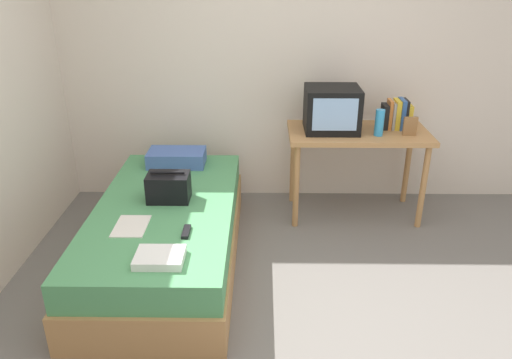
% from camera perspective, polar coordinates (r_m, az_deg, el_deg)
% --- Properties ---
extents(ground_plane, '(8.00, 8.00, 0.00)m').
position_cam_1_polar(ground_plane, '(3.14, 3.94, -17.19)').
color(ground_plane, slate).
extents(wall_back, '(5.20, 0.10, 2.60)m').
position_cam_1_polar(wall_back, '(4.42, 3.11, 14.08)').
color(wall_back, beige).
rests_on(wall_back, ground).
extents(bed, '(1.00, 2.00, 0.48)m').
position_cam_1_polar(bed, '(3.68, -10.27, -6.21)').
color(bed, '#B27F4C').
rests_on(bed, ground).
extents(desk, '(1.16, 0.60, 0.77)m').
position_cam_1_polar(desk, '(4.23, 11.68, 4.27)').
color(desk, '#B27F4C').
rests_on(desk, ground).
extents(tv, '(0.44, 0.39, 0.36)m').
position_cam_1_polar(tv, '(4.12, 8.78, 8.06)').
color(tv, black).
rests_on(tv, desk).
extents(water_bottle, '(0.07, 0.07, 0.21)m').
position_cam_1_polar(water_bottle, '(4.09, 14.10, 6.40)').
color(water_bottle, '#3399DB').
rests_on(water_bottle, desk).
extents(book_row, '(0.24, 0.17, 0.25)m').
position_cam_1_polar(book_row, '(4.31, 15.98, 7.22)').
color(book_row, black).
rests_on(book_row, desk).
extents(picture_frame, '(0.11, 0.02, 0.15)m').
position_cam_1_polar(picture_frame, '(4.16, 17.43, 5.90)').
color(picture_frame, olive).
rests_on(picture_frame, desk).
extents(pillow, '(0.48, 0.28, 0.12)m').
position_cam_1_polar(pillow, '(4.22, -9.17, 2.52)').
color(pillow, '#4766AD').
rests_on(pillow, bed).
extents(handbag, '(0.30, 0.20, 0.22)m').
position_cam_1_polar(handbag, '(3.58, -10.09, -0.87)').
color(handbag, black).
rests_on(handbag, bed).
extents(magazine, '(0.21, 0.29, 0.01)m').
position_cam_1_polar(magazine, '(3.32, -14.27, -5.26)').
color(magazine, white).
rests_on(magazine, bed).
extents(remote_dark, '(0.04, 0.16, 0.02)m').
position_cam_1_polar(remote_dark, '(3.18, -8.08, -6.00)').
color(remote_dark, black).
rests_on(remote_dark, bed).
extents(folded_towel, '(0.28, 0.22, 0.05)m').
position_cam_1_polar(folded_towel, '(2.92, -11.09, -8.86)').
color(folded_towel, white).
rests_on(folded_towel, bed).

